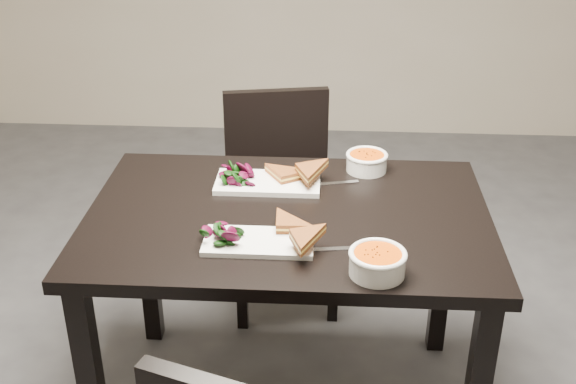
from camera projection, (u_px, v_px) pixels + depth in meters
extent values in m
cube|color=black|center=(288.00, 219.00, 2.14)|extent=(1.20, 0.80, 0.04)
cube|color=black|center=(148.00, 258.00, 2.64)|extent=(0.06, 0.06, 0.71)
cube|color=black|center=(443.00, 268.00, 2.58)|extent=(0.06, 0.06, 0.71)
cube|color=black|center=(282.00, 207.00, 2.84)|extent=(0.49, 0.49, 0.04)
cube|color=black|center=(242.00, 283.00, 2.76)|extent=(0.05, 0.05, 0.41)
cube|color=black|center=(334.00, 276.00, 2.80)|extent=(0.05, 0.05, 0.41)
cube|color=black|center=(236.00, 236.00, 3.08)|extent=(0.05, 0.05, 0.41)
cube|color=black|center=(318.00, 230.00, 3.12)|extent=(0.05, 0.05, 0.41)
cube|color=black|center=(276.00, 137.00, 2.90)|extent=(0.42, 0.12, 0.40)
cube|color=white|center=(259.00, 242.00, 1.97)|extent=(0.30, 0.15, 0.02)
cylinder|color=white|center=(377.00, 265.00, 1.83)|extent=(0.14, 0.14, 0.06)
cylinder|color=#DE530A|center=(378.00, 256.00, 1.82)|extent=(0.12, 0.12, 0.02)
torus|color=white|center=(378.00, 254.00, 1.81)|extent=(0.15, 0.15, 0.01)
cube|color=silver|center=(330.00, 249.00, 1.94)|extent=(0.18, 0.04, 0.00)
cube|color=white|center=(268.00, 183.00, 2.29)|extent=(0.33, 0.17, 0.02)
cylinder|color=white|center=(367.00, 163.00, 2.38)|extent=(0.13, 0.13, 0.05)
cylinder|color=#DE530A|center=(367.00, 157.00, 2.37)|extent=(0.12, 0.12, 0.02)
torus|color=white|center=(367.00, 155.00, 2.37)|extent=(0.14, 0.14, 0.01)
cube|color=silver|center=(331.00, 184.00, 2.30)|extent=(0.18, 0.06, 0.00)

